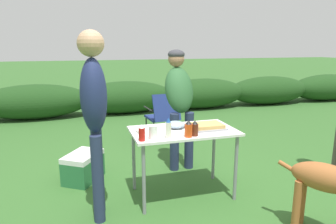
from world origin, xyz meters
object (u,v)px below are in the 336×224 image
object	(u,v)px
paper_cup_stack	(153,132)
mixing_bowl	(176,125)
hot_sauce_bottle	(189,129)
standing_person_in_red_jacket	(179,96)
plate_stack	(147,130)
mayo_bottle	(168,129)
bbq_sauce_bottle	(195,128)
camp_chair_green_behind_table	(163,114)
folding_table	(183,137)
food_tray	(206,126)
cooler_box	(83,167)
standing_person_in_olive_jacket	(94,107)
dog	(331,183)
ketchup_bottle	(142,133)

from	to	relation	value
paper_cup_stack	mixing_bowl	bearing A→B (deg)	43.10
hot_sauce_bottle	standing_person_in_red_jacket	size ratio (longest dim) A/B	0.11
plate_stack	mayo_bottle	bearing A→B (deg)	-61.47
bbq_sauce_bottle	paper_cup_stack	bearing A→B (deg)	177.87
camp_chair_green_behind_table	folding_table	bearing A→B (deg)	-104.96
food_tray	plate_stack	distance (m)	0.63
food_tray	standing_person_in_red_jacket	bearing A→B (deg)	92.06
food_tray	cooler_box	xyz separation A→B (m)	(-1.28, 0.70, -0.60)
mayo_bottle	bbq_sauce_bottle	bearing A→B (deg)	1.46
mayo_bottle	standing_person_in_olive_jacket	world-z (taller)	standing_person_in_olive_jacket
food_tray	dog	world-z (taller)	food_tray
food_tray	ketchup_bottle	world-z (taller)	ketchup_bottle
food_tray	mayo_bottle	bearing A→B (deg)	-156.87
folding_table	cooler_box	world-z (taller)	folding_table
plate_stack	camp_chair_green_behind_table	distance (m)	1.99
mayo_bottle	standing_person_in_olive_jacket	distance (m)	0.72
mayo_bottle	cooler_box	bearing A→B (deg)	131.61
mixing_bowl	mayo_bottle	bearing A→B (deg)	-118.71
mixing_bowl	standing_person_in_red_jacket	bearing A→B (deg)	68.44
food_tray	hot_sauce_bottle	world-z (taller)	hot_sauce_bottle
food_tray	paper_cup_stack	xyz separation A→B (m)	(-0.62, -0.18, 0.04)
food_tray	standing_person_in_olive_jacket	size ratio (longest dim) A/B	0.23
ketchup_bottle	dog	bearing A→B (deg)	-29.71
ketchup_bottle	standing_person_in_red_jacket	size ratio (longest dim) A/B	0.10
standing_person_in_olive_jacket	camp_chair_green_behind_table	world-z (taller)	standing_person_in_olive_jacket
folding_table	cooler_box	size ratio (longest dim) A/B	1.91
camp_chair_green_behind_table	ketchup_bottle	bearing A→B (deg)	-116.38
plate_stack	paper_cup_stack	bearing A→B (deg)	-88.69
food_tray	mixing_bowl	distance (m)	0.32
mixing_bowl	standing_person_in_red_jacket	size ratio (longest dim) A/B	0.13
standing_person_in_red_jacket	cooler_box	distance (m)	1.49
food_tray	hot_sauce_bottle	bearing A→B (deg)	-142.04
food_tray	mixing_bowl	xyz separation A→B (m)	(-0.30, 0.12, 0.01)
bbq_sauce_bottle	ketchup_bottle	xyz separation A→B (m)	(-0.53, -0.01, 0.00)
paper_cup_stack	standing_person_in_red_jacket	size ratio (longest dim) A/B	0.08
mixing_bowl	mayo_bottle	world-z (taller)	mayo_bottle
folding_table	hot_sauce_bottle	bearing A→B (deg)	-97.89
paper_cup_stack	ketchup_bottle	bearing A→B (deg)	-167.51
folding_table	standing_person_in_olive_jacket	distance (m)	1.01
plate_stack	hot_sauce_bottle	bearing A→B (deg)	-39.60
cooler_box	paper_cup_stack	bearing A→B (deg)	-110.17
paper_cup_stack	camp_chair_green_behind_table	bearing A→B (deg)	72.00
hot_sauce_bottle	standing_person_in_olive_jacket	xyz separation A→B (m)	(-0.87, 0.07, 0.26)
camp_chair_green_behind_table	bbq_sauce_bottle	bearing A→B (deg)	-102.96
mixing_bowl	plate_stack	bearing A→B (deg)	-171.87
standing_person_in_red_jacket	cooler_box	xyz separation A→B (m)	(-1.26, -0.10, -0.79)
folding_table	mixing_bowl	distance (m)	0.16
bbq_sauce_bottle	hot_sauce_bottle	xyz separation A→B (m)	(-0.07, -0.02, 0.01)
standing_person_in_red_jacket	dog	distance (m)	2.02
food_tray	paper_cup_stack	bearing A→B (deg)	-163.77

